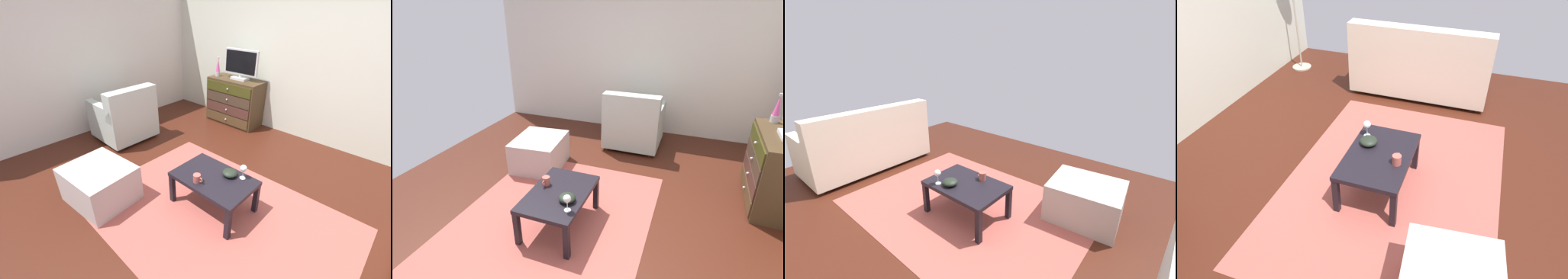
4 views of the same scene
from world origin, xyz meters
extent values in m
cube|color=#401A0F|center=(0.00, 0.00, -0.03)|extent=(5.91, 4.88, 0.05)
cube|color=beige|center=(0.00, 2.20, 1.30)|extent=(5.91, 0.12, 2.60)
cube|color=silver|center=(-2.72, 0.00, 1.30)|extent=(0.12, 4.88, 2.60)
cube|color=#A44D44|center=(0.20, -0.20, 0.00)|extent=(2.60, 1.90, 0.01)
cube|color=#43311C|center=(-1.06, 1.90, 0.40)|extent=(0.96, 0.45, 0.81)
cube|color=#4B361F|center=(-1.06, 1.66, 0.12)|extent=(0.90, 0.02, 0.17)
sphere|color=silver|center=(-1.06, 1.65, 0.12)|extent=(0.03, 0.03, 0.03)
cube|color=#462821|center=(-1.06, 1.66, 0.31)|extent=(0.90, 0.02, 0.17)
sphere|color=silver|center=(-1.06, 1.65, 0.31)|extent=(0.03, 0.03, 0.03)
cube|color=#3D2F23|center=(-1.06, 1.66, 0.50)|extent=(0.90, 0.02, 0.17)
sphere|color=silver|center=(-1.06, 1.65, 0.50)|extent=(0.03, 0.03, 0.03)
cube|color=#383913|center=(-1.06, 1.66, 0.68)|extent=(0.90, 0.02, 0.17)
sphere|color=silver|center=(-1.06, 1.65, 0.68)|extent=(0.03, 0.03, 0.03)
cube|color=silver|center=(-1.00, 1.92, 0.83)|extent=(0.28, 0.18, 0.04)
cylinder|color=silver|center=(-1.00, 1.92, 0.87)|extent=(0.04, 0.04, 0.05)
cube|color=silver|center=(-1.00, 1.92, 1.10)|extent=(0.63, 0.05, 0.41)
cube|color=black|center=(-1.00, 1.89, 1.10)|extent=(0.58, 0.01, 0.36)
cylinder|color=#B7B7BC|center=(-1.44, 1.85, 0.85)|extent=(0.09, 0.09, 0.08)
cone|color=#D84C99|center=(-1.44, 1.85, 1.00)|extent=(0.08, 0.08, 0.22)
cylinder|color=#B7B7BC|center=(-1.44, 1.85, 1.12)|extent=(0.04, 0.04, 0.03)
cube|color=black|center=(-0.28, 0.15, 0.17)|extent=(0.05, 0.05, 0.34)
cube|color=black|center=(0.48, 0.15, 0.17)|extent=(0.05, 0.05, 0.34)
cube|color=black|center=(-0.28, -0.34, 0.17)|extent=(0.05, 0.05, 0.34)
cube|color=black|center=(0.48, -0.34, 0.17)|extent=(0.05, 0.05, 0.34)
cube|color=black|center=(0.10, -0.10, 0.36)|extent=(0.81, 0.55, 0.04)
cylinder|color=silver|center=(0.32, 0.09, 0.39)|extent=(0.06, 0.06, 0.00)
cylinder|color=silver|center=(0.32, 0.09, 0.43)|extent=(0.01, 0.01, 0.09)
sphere|color=silver|center=(0.32, 0.09, 0.51)|extent=(0.07, 0.07, 0.07)
cylinder|color=#AD5248|center=(0.02, -0.27, 0.43)|extent=(0.08, 0.08, 0.08)
torus|color=#AD5248|center=(0.07, -0.27, 0.43)|extent=(0.05, 0.01, 0.05)
ellipsoid|color=black|center=(0.20, 0.04, 0.42)|extent=(0.16, 0.16, 0.07)
cylinder|color=#332319|center=(-2.33, 0.48, 0.03)|extent=(0.05, 0.05, 0.05)
cylinder|color=#332319|center=(-2.33, -0.16, 0.03)|extent=(0.05, 0.05, 0.05)
cylinder|color=#332319|center=(-1.69, 0.48, 0.03)|extent=(0.05, 0.05, 0.05)
cylinder|color=#332319|center=(-1.69, -0.16, 0.03)|extent=(0.05, 0.05, 0.05)
cube|color=#A6B3A9|center=(-2.01, 0.16, 0.25)|extent=(0.80, 0.80, 0.40)
cube|color=#A6B3A9|center=(-1.71, 0.16, 0.67)|extent=(0.20, 0.80, 0.43)
cube|color=#A6B3A9|center=(-2.01, 0.50, 0.55)|extent=(0.76, 0.12, 0.20)
cube|color=#A6B3A9|center=(-2.01, -0.18, 0.55)|extent=(0.76, 0.12, 0.20)
cylinder|color=tan|center=(-2.26, 0.12, 0.53)|extent=(0.16, 0.40, 0.16)
cube|color=#B0A49F|center=(-0.88, -0.86, 0.21)|extent=(0.75, 0.66, 0.41)
camera|label=1|loc=(1.38, -1.73, 1.94)|focal=22.91mm
camera|label=2|loc=(2.21, 1.00, 2.01)|focal=27.32mm
camera|label=3|loc=(-1.52, 1.60, 1.74)|focal=23.49mm
camera|label=4|loc=(-2.08, -0.80, 2.20)|focal=31.68mm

